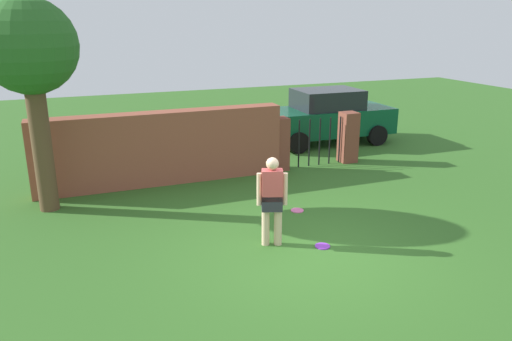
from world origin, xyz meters
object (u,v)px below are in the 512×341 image
Objects in this scene: tree at (30,53)px; person at (272,197)px; frisbee_purple at (322,246)px; frisbee_pink at (297,210)px; car at (327,116)px.

person is at bearing -41.37° from tree.
person is 6.00× the size of frisbee_purple.
frisbee_purple and frisbee_pink have the same top height.
tree is at bearing -22.02° from person.
car is at bearing 19.88° from tree.
car reaches higher than person.
person is 0.38× the size of car.
tree is 6.16m from frisbee_pink.
frisbee_pink is at bearing 56.52° from car.
person is at bearing -131.36° from frisbee_pink.
tree reaches higher than car.
tree is 1.02× the size of car.
car reaches higher than frisbee_pink.
car is at bearing -106.61° from person.
frisbee_pink is at bearing -112.01° from person.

